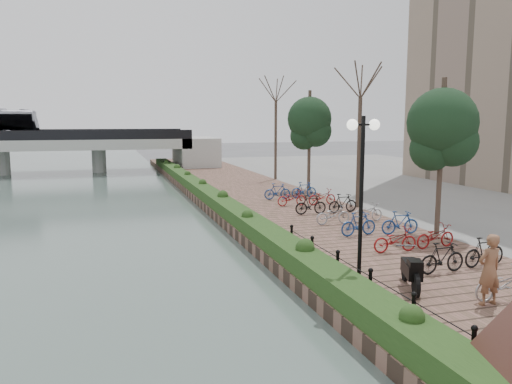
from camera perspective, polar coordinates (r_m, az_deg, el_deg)
name	(u,v)px	position (r m, az deg, el deg)	size (l,w,h in m)	color
ground	(382,373)	(11.43, 14.20, -19.40)	(220.00, 220.00, 0.00)	#59595B
promenade	(281,210)	(28.20, 2.85, -2.10)	(8.00, 75.00, 0.50)	brown
inland_pavement	(510,198)	(36.76, 27.04, -0.59)	(24.00, 75.00, 0.50)	slate
hedge	(212,197)	(29.58, -5.00, -0.56)	(1.10, 56.00, 0.60)	#1C3814
chain_fence	(390,296)	(13.35, 15.09, -11.36)	(0.10, 14.10, 0.70)	black
lamppost	(362,164)	(14.65, 12.05, 3.17)	(1.02, 0.32, 4.89)	black
motorcycle	(411,270)	(14.98, 17.26, -8.47)	(0.56, 1.78, 1.11)	black
pedestrian	(489,269)	(14.34, 25.12, -8.02)	(0.69, 0.45, 1.88)	brown
bicycle_parking	(365,219)	(22.54, 12.36, -2.99)	(2.40, 19.89, 1.00)	#A7A6AB
street_trees	(392,153)	(25.21, 15.28, 4.29)	(3.20, 37.12, 6.80)	#3E2F24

